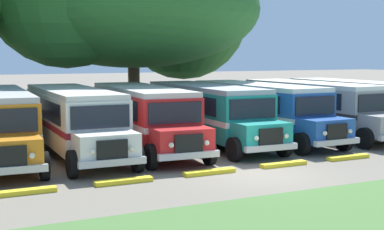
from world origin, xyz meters
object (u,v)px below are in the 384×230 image
Objects in this scene: broad_shade_tree at (127,5)px; parked_bus_slot_6 at (314,105)px; parked_bus_slot_3 at (143,114)px; parked_bus_slot_7 at (357,103)px; parked_bus_slot_2 at (74,117)px; parked_bus_slot_5 at (260,108)px; parked_bus_slot_4 at (207,110)px.

parked_bus_slot_6 is at bearing -50.71° from broad_shade_tree.
parked_bus_slot_3 is 13.16m from parked_bus_slot_7.
parked_bus_slot_2 is at bearing -121.67° from broad_shade_tree.
parked_bus_slot_2 is at bearing -91.35° from parked_bus_slot_5.
parked_bus_slot_6 is 1.00× the size of parked_bus_slot_7.
parked_bus_slot_7 is (6.71, 0.17, 0.00)m from parked_bus_slot_5.
parked_bus_slot_3 is 6.45m from parked_bus_slot_5.
parked_bus_slot_5 is (6.45, 0.03, 0.00)m from parked_bus_slot_3.
broad_shade_tree is (-0.97, 9.11, 5.84)m from parked_bus_slot_4.
parked_bus_slot_2 is 0.99× the size of parked_bus_slot_3.
broad_shade_tree is at bearing -143.03° from parked_bus_slot_6.
parked_bus_slot_3 and parked_bus_slot_7 have the same top height.
parked_bus_slot_7 is (13.15, 0.20, 0.00)m from parked_bus_slot_3.
broad_shade_tree reaches higher than parked_bus_slot_7.
parked_bus_slot_4 is 0.61× the size of broad_shade_tree.
parked_bus_slot_2 is 1.00× the size of parked_bus_slot_6.
parked_bus_slot_5 is at bearing 90.06° from parked_bus_slot_4.
parked_bus_slot_3 is at bearing -87.27° from parked_bus_slot_4.
parked_bus_slot_5 is 11.58m from broad_shade_tree.
parked_bus_slot_5 is 6.71m from parked_bus_slot_7.
parked_bus_slot_2 is at bearing -88.26° from parked_bus_slot_7.
parked_bus_slot_6 is at bearing 88.34° from parked_bus_slot_5.
parked_bus_slot_4 and parked_bus_slot_6 have the same top height.
parked_bus_slot_2 is 13.19m from parked_bus_slot_6.
broad_shade_tree reaches higher than parked_bus_slot_6.
parked_bus_slot_4 is 1.00× the size of parked_bus_slot_5.
broad_shade_tree reaches higher than parked_bus_slot_5.
broad_shade_tree is at bearing -129.11° from parked_bus_slot_7.
parked_bus_slot_5 is 1.00× the size of parked_bus_slot_7.
broad_shade_tree is (-10.70, 9.00, 5.84)m from parked_bus_slot_7.
parked_bus_slot_5 and parked_bus_slot_7 have the same top height.
parked_bus_slot_3 and parked_bus_slot_4 have the same top height.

